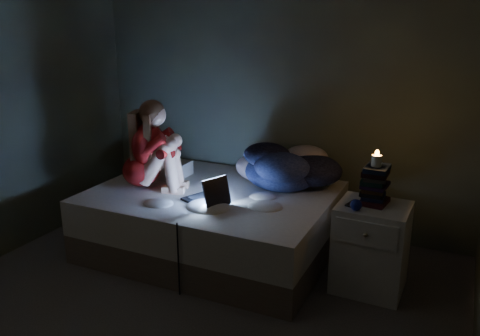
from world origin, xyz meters
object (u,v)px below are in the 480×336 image
Objects in this scene: bed at (213,221)px; candle at (376,162)px; laptop at (205,188)px; nightstand at (371,247)px; phone at (354,204)px; woman at (140,145)px.

bed is 1.48m from candle.
bed is 24.25× the size of candle.
nightstand is at bearing 31.22° from laptop.
phone is at bearing -138.73° from candle.
nightstand is at bearing -68.62° from candle.
phone is at bearing 29.56° from laptop.
woman reaches higher than nightstand.
phone is at bearing -14.49° from woman.
phone is (1.20, -0.13, 0.39)m from bed.
bed is 2.97× the size of nightstand.
nightstand is at bearing -13.06° from woman.
laptop is 0.53× the size of nightstand.
candle is (1.24, 0.23, 0.30)m from laptop.
candle is (1.31, -0.03, 0.69)m from bed.
woman reaches higher than phone.
woman is 5.43× the size of phone.
candle is (-0.02, 0.05, 0.63)m from nightstand.
phone is (-0.13, -0.05, 0.33)m from nightstand.
laptop is 1.31m from nightstand.
phone reaches higher than nightstand.
bed is 1.34m from nightstand.
laptop is 1.13m from phone.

